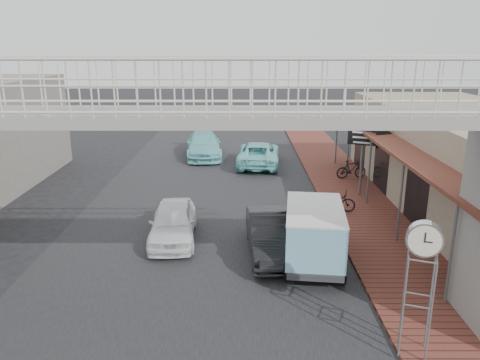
{
  "coord_description": "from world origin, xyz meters",
  "views": [
    {
      "loc": [
        1.55,
        -13.92,
        6.6
      ],
      "look_at": [
        1.49,
        2.59,
        1.8
      ],
      "focal_mm": 35.0,
      "sensor_mm": 36.0,
      "label": 1
    }
  ],
  "objects_px": {
    "arrow_sign": "(383,136)",
    "motorcycle_near": "(334,200)",
    "angkot_curb": "(258,154)",
    "motorcycle_far": "(351,169)",
    "white_hatchback": "(173,222)",
    "dark_sedan": "(271,235)",
    "angkot_far": "(204,145)",
    "angkot_van": "(314,227)",
    "street_clock": "(424,245)"
  },
  "relations": [
    {
      "from": "white_hatchback",
      "to": "street_clock",
      "type": "relative_size",
      "value": 1.26
    },
    {
      "from": "angkot_van",
      "to": "street_clock",
      "type": "relative_size",
      "value": 1.31
    },
    {
      "from": "angkot_van",
      "to": "angkot_far",
      "type": "bearing_deg",
      "value": 113.98
    },
    {
      "from": "angkot_far",
      "to": "street_clock",
      "type": "bearing_deg",
      "value": -77.99
    },
    {
      "from": "angkot_far",
      "to": "arrow_sign",
      "type": "relative_size",
      "value": 1.47
    },
    {
      "from": "angkot_far",
      "to": "arrow_sign",
      "type": "distance_m",
      "value": 11.84
    },
    {
      "from": "white_hatchback",
      "to": "angkot_van",
      "type": "distance_m",
      "value": 4.98
    },
    {
      "from": "white_hatchback",
      "to": "motorcycle_near",
      "type": "height_order",
      "value": "white_hatchback"
    },
    {
      "from": "motorcycle_near",
      "to": "motorcycle_far",
      "type": "distance_m",
      "value": 5.09
    },
    {
      "from": "dark_sedan",
      "to": "angkot_van",
      "type": "bearing_deg",
      "value": -29.01
    },
    {
      "from": "white_hatchback",
      "to": "dark_sedan",
      "type": "relative_size",
      "value": 0.94
    },
    {
      "from": "motorcycle_near",
      "to": "motorcycle_far",
      "type": "xyz_separation_m",
      "value": [
        1.77,
        4.78,
        0.03
      ]
    },
    {
      "from": "angkot_curb",
      "to": "street_clock",
      "type": "bearing_deg",
      "value": 103.59
    },
    {
      "from": "dark_sedan",
      "to": "angkot_far",
      "type": "relative_size",
      "value": 0.82
    },
    {
      "from": "motorcycle_far",
      "to": "white_hatchback",
      "type": "bearing_deg",
      "value": 123.49
    },
    {
      "from": "motorcycle_near",
      "to": "street_clock",
      "type": "distance_m",
      "value": 9.3
    },
    {
      "from": "angkot_van",
      "to": "arrow_sign",
      "type": "xyz_separation_m",
      "value": [
        3.81,
        6.26,
        1.64
      ]
    },
    {
      "from": "dark_sedan",
      "to": "angkot_van",
      "type": "distance_m",
      "value": 1.51
    },
    {
      "from": "dark_sedan",
      "to": "motorcycle_far",
      "type": "height_order",
      "value": "dark_sedan"
    },
    {
      "from": "street_clock",
      "to": "arrow_sign",
      "type": "height_order",
      "value": "arrow_sign"
    },
    {
      "from": "angkot_curb",
      "to": "street_clock",
      "type": "distance_m",
      "value": 17.21
    },
    {
      "from": "angkot_far",
      "to": "street_clock",
      "type": "relative_size",
      "value": 1.64
    },
    {
      "from": "angkot_van",
      "to": "motorcycle_far",
      "type": "xyz_separation_m",
      "value": [
        3.28,
        9.26,
        -0.63
      ]
    },
    {
      "from": "motorcycle_far",
      "to": "angkot_curb",
      "type": "bearing_deg",
      "value": 46.44
    },
    {
      "from": "dark_sedan",
      "to": "angkot_far",
      "type": "xyz_separation_m",
      "value": [
        -3.27,
        13.76,
        0.05
      ]
    },
    {
      "from": "motorcycle_near",
      "to": "angkot_curb",
      "type": "bearing_deg",
      "value": 34.29
    },
    {
      "from": "angkot_van",
      "to": "white_hatchback",
      "type": "bearing_deg",
      "value": 165.7
    },
    {
      "from": "street_clock",
      "to": "white_hatchback",
      "type": "bearing_deg",
      "value": 153.7
    },
    {
      "from": "angkot_curb",
      "to": "angkot_van",
      "type": "height_order",
      "value": "angkot_van"
    },
    {
      "from": "white_hatchback",
      "to": "angkot_far",
      "type": "height_order",
      "value": "angkot_far"
    },
    {
      "from": "street_clock",
      "to": "dark_sedan",
      "type": "bearing_deg",
      "value": 137.79
    },
    {
      "from": "motorcycle_far",
      "to": "dark_sedan",
      "type": "bearing_deg",
      "value": 142.16
    },
    {
      "from": "dark_sedan",
      "to": "street_clock",
      "type": "distance_m",
      "value": 6.22
    },
    {
      "from": "white_hatchback",
      "to": "motorcycle_near",
      "type": "bearing_deg",
      "value": 20.52
    },
    {
      "from": "arrow_sign",
      "to": "angkot_far",
      "type": "bearing_deg",
      "value": 159.53
    },
    {
      "from": "angkot_van",
      "to": "street_clock",
      "type": "bearing_deg",
      "value": -65.33
    },
    {
      "from": "street_clock",
      "to": "motorcycle_far",
      "type": "bearing_deg",
      "value": 102.32
    },
    {
      "from": "angkot_van",
      "to": "street_clock",
      "type": "height_order",
      "value": "street_clock"
    },
    {
      "from": "white_hatchback",
      "to": "motorcycle_near",
      "type": "distance_m",
      "value": 6.72
    },
    {
      "from": "arrow_sign",
      "to": "motorcycle_near",
      "type": "bearing_deg",
      "value": -118.65
    },
    {
      "from": "white_hatchback",
      "to": "motorcycle_far",
      "type": "xyz_separation_m",
      "value": [
        7.91,
        7.51,
        -0.09
      ]
    },
    {
      "from": "dark_sedan",
      "to": "angkot_curb",
      "type": "distance_m",
      "value": 11.67
    },
    {
      "from": "angkot_van",
      "to": "motorcycle_near",
      "type": "relative_size",
      "value": 2.38
    },
    {
      "from": "white_hatchback",
      "to": "angkot_far",
      "type": "xyz_separation_m",
      "value": [
        0.08,
        12.63,
        0.07
      ]
    },
    {
      "from": "angkot_curb",
      "to": "motorcycle_far",
      "type": "height_order",
      "value": "angkot_curb"
    },
    {
      "from": "street_clock",
      "to": "motorcycle_near",
      "type": "bearing_deg",
      "value": 109.61
    },
    {
      "from": "motorcycle_far",
      "to": "arrow_sign",
      "type": "distance_m",
      "value": 3.8
    },
    {
      "from": "white_hatchback",
      "to": "motorcycle_far",
      "type": "relative_size",
      "value": 2.47
    },
    {
      "from": "motorcycle_far",
      "to": "arrow_sign",
      "type": "xyz_separation_m",
      "value": [
        0.53,
        -3.0,
        2.27
      ]
    },
    {
      "from": "dark_sedan",
      "to": "angkot_curb",
      "type": "height_order",
      "value": "dark_sedan"
    }
  ]
}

